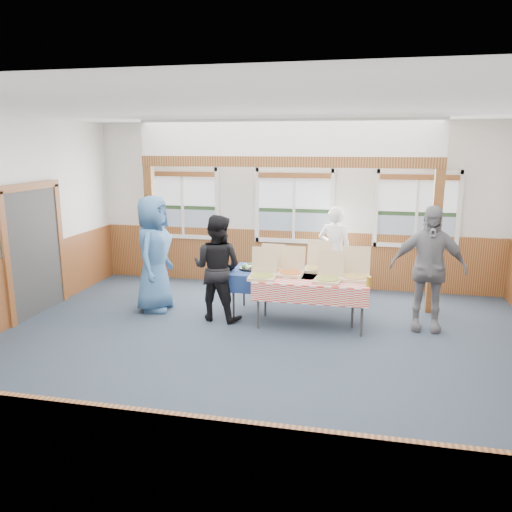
# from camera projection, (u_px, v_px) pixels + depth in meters

# --- Properties ---
(floor) EXTENTS (8.00, 8.00, 0.00)m
(floor) POSITION_uv_depth(u_px,v_px,m) (257.00, 353.00, 6.79)
(floor) COLOR #283442
(floor) RESTS_ON ground
(ceiling) EXTENTS (8.00, 8.00, 0.00)m
(ceiling) POSITION_uv_depth(u_px,v_px,m) (258.00, 109.00, 6.09)
(ceiling) COLOR white
(ceiling) RESTS_ON wall_back
(wall_back) EXTENTS (8.00, 0.00, 8.00)m
(wall_back) POSITION_uv_depth(u_px,v_px,m) (294.00, 206.00, 9.78)
(wall_back) COLOR silver
(wall_back) RESTS_ON floor
(wall_front) EXTENTS (8.00, 0.00, 8.00)m
(wall_front) POSITION_uv_depth(u_px,v_px,m) (141.00, 339.00, 3.10)
(wall_front) COLOR silver
(wall_front) RESTS_ON floor
(wainscot_back) EXTENTS (7.98, 0.05, 1.10)m
(wainscot_back) POSITION_uv_depth(u_px,v_px,m) (293.00, 258.00, 9.98)
(wainscot_back) COLOR brown
(wainscot_back) RESTS_ON floor
(wainscot_front) EXTENTS (7.98, 0.05, 1.10)m
(wainscot_front) POSITION_uv_depth(u_px,v_px,m) (151.00, 484.00, 3.36)
(wainscot_front) COLOR brown
(wainscot_front) RESTS_ON floor
(cased_opening) EXTENTS (0.06, 1.30, 2.10)m
(cased_opening) POSITION_uv_depth(u_px,v_px,m) (34.00, 251.00, 8.23)
(cased_opening) COLOR #333333
(cased_opening) RESTS_ON wall_left
(window_left) EXTENTS (1.56, 0.10, 1.46)m
(window_left) POSITION_uv_depth(u_px,v_px,m) (183.00, 199.00, 10.19)
(window_left) COLOR white
(window_left) RESTS_ON wall_back
(window_mid) EXTENTS (1.56, 0.10, 1.46)m
(window_mid) POSITION_uv_depth(u_px,v_px,m) (294.00, 202.00, 9.72)
(window_mid) COLOR white
(window_mid) RESTS_ON wall_back
(window_right) EXTENTS (1.56, 0.10, 1.46)m
(window_right) POSITION_uv_depth(u_px,v_px,m) (417.00, 205.00, 9.25)
(window_right) COLOR white
(window_right) RESTS_ON wall_back
(post_left) EXTENTS (0.15, 0.15, 2.40)m
(post_left) POSITION_uv_depth(u_px,v_px,m) (151.00, 231.00, 9.23)
(post_left) COLOR #5A2614
(post_left) RESTS_ON floor
(post_right) EXTENTS (0.15, 0.15, 2.40)m
(post_right) POSITION_uv_depth(u_px,v_px,m) (435.00, 242.00, 8.21)
(post_right) COLOR #5A2614
(post_right) RESTS_ON floor
(cross_beam) EXTENTS (5.15, 0.18, 0.18)m
(cross_beam) POSITION_uv_depth(u_px,v_px,m) (286.00, 162.00, 8.44)
(cross_beam) COLOR #5A2614
(cross_beam) RESTS_ON post_left
(table_left) EXTENTS (2.21, 1.34, 0.76)m
(table_left) POSITION_uv_depth(u_px,v_px,m) (295.00, 275.00, 8.11)
(table_left) COLOR #333333
(table_left) RESTS_ON floor
(table_right) EXTENTS (1.84, 1.05, 0.76)m
(table_right) POSITION_uv_depth(u_px,v_px,m) (312.00, 283.00, 7.67)
(table_right) COLOR #333333
(table_right) RESTS_ON floor
(pizza_box_a) EXTENTS (0.42, 0.50, 0.42)m
(pizza_box_a) POSITION_uv_depth(u_px,v_px,m) (270.00, 268.00, 8.07)
(pizza_box_a) COLOR tan
(pizza_box_a) RESTS_ON table_left
(pizza_box_b) EXTENTS (0.44, 0.53, 0.46)m
(pizza_box_b) POSITION_uv_depth(u_px,v_px,m) (318.00, 266.00, 8.17)
(pizza_box_b) COLOR tan
(pizza_box_b) RESTS_ON table_left
(pizza_box_c) EXTENTS (0.43, 0.51, 0.44)m
(pizza_box_c) POSITION_uv_depth(u_px,v_px,m) (263.00, 274.00, 7.71)
(pizza_box_c) COLOR tan
(pizza_box_c) RESTS_ON table_right
(pizza_box_d) EXTENTS (0.40, 0.48, 0.42)m
(pizza_box_d) POSITION_uv_depth(u_px,v_px,m) (291.00, 271.00, 7.90)
(pizza_box_d) COLOR tan
(pizza_box_d) RESTS_ON table_right
(pizza_box_e) EXTENTS (0.45, 0.53, 0.43)m
(pizza_box_e) POSITION_uv_depth(u_px,v_px,m) (328.00, 277.00, 7.52)
(pizza_box_e) COLOR tan
(pizza_box_e) RESTS_ON table_right
(pizza_box_f) EXTENTS (0.44, 0.53, 0.47)m
(pizza_box_f) POSITION_uv_depth(u_px,v_px,m) (355.00, 275.00, 7.65)
(pizza_box_f) COLOR tan
(pizza_box_f) RESTS_ON table_right
(veggie_tray) EXTENTS (0.37, 0.37, 0.09)m
(veggie_tray) POSITION_uv_depth(u_px,v_px,m) (250.00, 267.00, 8.25)
(veggie_tray) COLOR black
(veggie_tray) RESTS_ON table_left
(drink_glass) EXTENTS (0.07, 0.07, 0.15)m
(drink_glass) POSITION_uv_depth(u_px,v_px,m) (369.00, 282.00, 7.23)
(drink_glass) COLOR olive
(drink_glass) RESTS_ON table_right
(woman_white) EXTENTS (0.66, 0.48, 1.68)m
(woman_white) POSITION_uv_depth(u_px,v_px,m) (334.00, 251.00, 9.26)
(woman_white) COLOR white
(woman_white) RESTS_ON floor
(woman_black) EXTENTS (0.93, 0.78, 1.71)m
(woman_black) POSITION_uv_depth(u_px,v_px,m) (217.00, 268.00, 7.95)
(woman_black) COLOR black
(woman_black) RESTS_ON floor
(man_blue) EXTENTS (0.66, 0.98, 1.96)m
(man_blue) POSITION_uv_depth(u_px,v_px,m) (154.00, 254.00, 8.38)
(man_blue) COLOR #3A6492
(man_blue) RESTS_ON floor
(person_grey) EXTENTS (1.14, 0.51, 1.91)m
(person_grey) POSITION_uv_depth(u_px,v_px,m) (428.00, 268.00, 7.49)
(person_grey) COLOR slate
(person_grey) RESTS_ON floor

